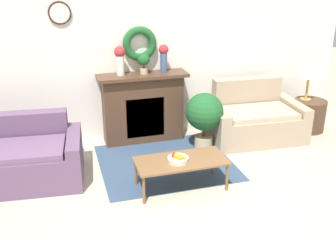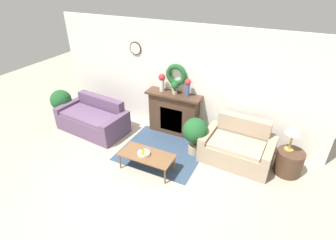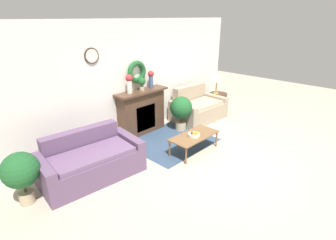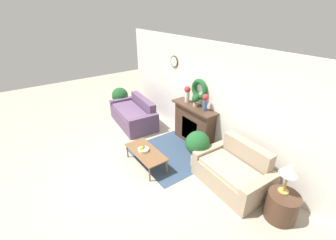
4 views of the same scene
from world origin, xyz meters
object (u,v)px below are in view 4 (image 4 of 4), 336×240
side_table_by_loveseat (282,206)px  vase_on_mantel_left (187,93)px  fireplace (194,124)px  coffee_table (146,153)px  vase_on_mantel_right (205,101)px  potted_plant_floor_by_loveseat (197,145)px  potted_plant_floor_by_couch (120,96)px  table_lamp (290,170)px  potted_plant_on_mantel (196,99)px  couch_left (134,115)px  loveseat_right (233,172)px  fruit_bowl (143,149)px

side_table_by_loveseat → vase_on_mantel_left: vase_on_mantel_left is taller
fireplace → coffee_table: size_ratio=1.21×
vase_on_mantel_right → potted_plant_floor_by_loveseat: bearing=-52.8°
vase_on_mantel_right → potted_plant_floor_by_couch: (-3.37, -0.75, -0.77)m
side_table_by_loveseat → vase_on_mantel_left: (-3.11, 0.39, 1.09)m
table_lamp → vase_on_mantel_left: (-3.04, 0.34, 0.35)m
side_table_by_loveseat → potted_plant_on_mantel: size_ratio=1.71×
couch_left → loveseat_right: loveseat_right is taller
fireplace → couch_left: fireplace is taller
vase_on_mantel_left → potted_plant_on_mantel: size_ratio=1.40×
fireplace → fruit_bowl: 1.61m
table_lamp → potted_plant_floor_by_couch: 5.78m
couch_left → table_lamp: size_ratio=3.12×
fireplace → potted_plant_floor_by_couch: size_ratio=1.57×
potted_plant_on_mantel → table_lamp: bearing=-6.8°
fireplace → fruit_bowl: bearing=-87.8°
loveseat_right → potted_plant_on_mantel: size_ratio=4.91×
fireplace → vase_on_mantel_left: bearing=179.0°
potted_plant_floor_by_couch → couch_left: bearing=-3.1°
side_table_by_loveseat → couch_left: bearing=-175.0°
potted_plant_floor_by_couch → potted_plant_floor_by_loveseat: potted_plant_floor_by_loveseat is taller
potted_plant_on_mantel → potted_plant_floor_by_couch: 3.22m
vase_on_mantel_left → coffee_table: bearing=-74.4°
couch_left → potted_plant_on_mantel: 2.32m
side_table_by_loveseat → potted_plant_floor_by_couch: potted_plant_floor_by_couch is taller
potted_plant_floor_by_couch → vase_on_mantel_right: bearing=12.5°
couch_left → side_table_by_loveseat: (4.70, 0.41, -0.04)m
fruit_bowl → potted_plant_floor_by_couch: potted_plant_floor_by_couch is taller
vase_on_mantel_left → side_table_by_loveseat: bearing=-7.2°
loveseat_right → coffee_table: bearing=-141.0°
coffee_table → table_lamp: size_ratio=1.91×
loveseat_right → side_table_by_loveseat: loveseat_right is taller
coffee_table → table_lamp: (2.60, 1.23, 0.64)m
vase_on_mantel_right → potted_plant_floor_by_couch: 3.54m
fireplace → table_lamp: (2.71, -0.34, 0.44)m
couch_left → potted_plant_floor_by_couch: 1.14m
fruit_bowl → side_table_by_loveseat: (2.72, 1.22, -0.17)m
coffee_table → potted_plant_floor_by_couch: potted_plant_floor_by_couch is taller
vase_on_mantel_left → potted_plant_floor_by_loveseat: (1.12, -0.60, -0.79)m
loveseat_right → vase_on_mantel_left: (-2.05, 0.41, 1.03)m
loveseat_right → side_table_by_loveseat: bearing=4.3°
potted_plant_on_mantel → potted_plant_floor_by_couch: potted_plant_on_mantel is taller
loveseat_right → potted_plant_floor_by_loveseat: loveseat_right is taller
side_table_by_loveseat → table_lamp: table_lamp is taller
couch_left → fireplace: bearing=28.2°
couch_left → side_table_by_loveseat: size_ratio=3.48×
table_lamp → vase_on_mantel_right: 2.42m
vase_on_mantel_right → potted_plant_floor_by_loveseat: vase_on_mantel_right is taller
coffee_table → vase_on_mantel_right: size_ratio=2.69×
fruit_bowl → potted_plant_on_mantel: potted_plant_on_mantel is taller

